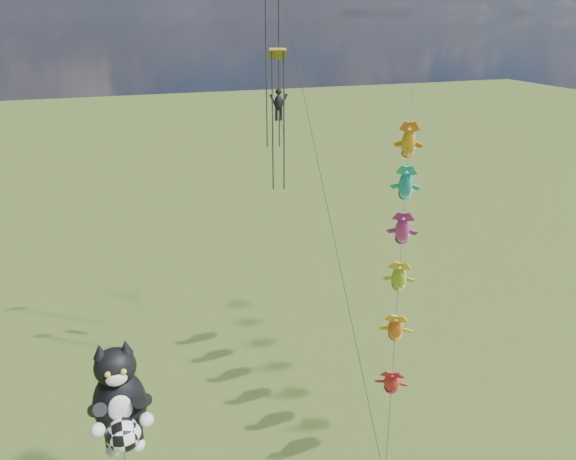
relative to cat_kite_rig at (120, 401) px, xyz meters
name	(u,v)px	position (x,y,z in m)	size (l,w,h in m)	color
cat_kite_rig	(120,401)	(0.00, 0.00, 0.00)	(2.45, 4.11, 10.91)	brown
fish_windsock_rig	(401,254)	(14.99, 5.24, 1.86)	(8.28, 13.77, 18.22)	brown
parafoil_rig	(280,96)	(10.31, 11.52, 9.56)	(1.71, 17.53, 25.98)	brown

